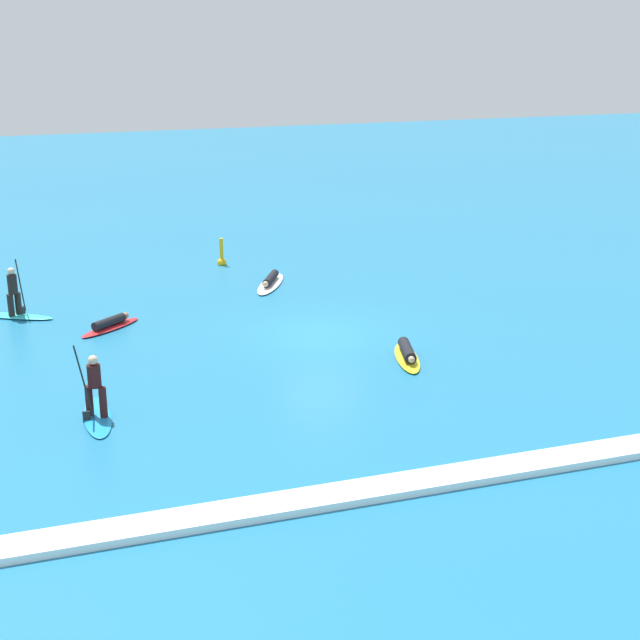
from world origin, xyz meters
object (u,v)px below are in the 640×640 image
object	(u,v)px
surfer_on_white_board	(270,282)
surfer_on_teal_board	(15,305)
surfer_on_blue_board	(96,401)
surfer_on_red_board	(110,325)
marker_buoy	(222,259)
surfer_on_yellow_board	(407,354)

from	to	relation	value
surfer_on_white_board	surfer_on_teal_board	distance (m)	9.64
surfer_on_blue_board	surfer_on_teal_board	bearing A→B (deg)	-167.09
surfer_on_white_board	surfer_on_teal_board	world-z (taller)	surfer_on_teal_board
surfer_on_teal_board	surfer_on_white_board	bearing A→B (deg)	36.50
surfer_on_red_board	surfer_on_blue_board	size ratio (longest dim) A/B	0.85
surfer_on_red_board	marker_buoy	xyz separation A→B (m)	(5.44, 7.19, 0.10)
marker_buoy	surfer_on_red_board	bearing A→B (deg)	-127.11
surfer_on_white_board	marker_buoy	xyz separation A→B (m)	(-1.12, 3.71, 0.11)
surfer_on_blue_board	marker_buoy	world-z (taller)	surfer_on_blue_board
surfer_on_yellow_board	marker_buoy	xyz separation A→B (m)	(-2.90, 13.04, 0.08)
surfer_on_red_board	surfer_on_teal_board	size ratio (longest dim) A/B	0.86
surfer_on_blue_board	surfer_on_teal_board	xyz separation A→B (m)	(-1.87, 9.67, -0.03)
surfer_on_yellow_board	surfer_on_blue_board	bearing A→B (deg)	-66.33
surfer_on_white_board	surfer_on_blue_board	xyz separation A→B (m)	(-7.70, -10.84, 0.36)
surfer_on_blue_board	surfer_on_yellow_board	size ratio (longest dim) A/B	1.01
surfer_on_blue_board	surfer_on_red_board	bearing A→B (deg)	173.15
surfer_on_blue_board	marker_buoy	bearing A→B (deg)	157.64
surfer_on_yellow_board	surfer_on_white_board	bearing A→B (deg)	-154.58
surfer_on_white_board	surfer_on_teal_board	xyz separation A→B (m)	(-9.56, -1.17, 0.33)
surfer_on_white_board	surfer_on_yellow_board	distance (m)	9.50
surfer_on_white_board	surfer_on_blue_board	bearing A→B (deg)	-7.40
surfer_on_blue_board	surfer_on_yellow_board	world-z (taller)	surfer_on_blue_board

